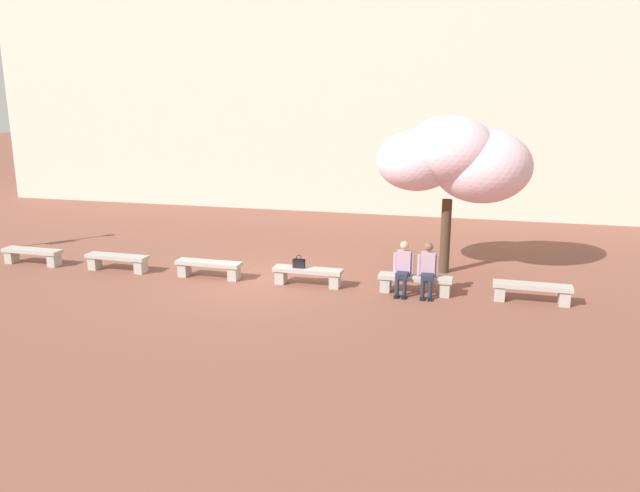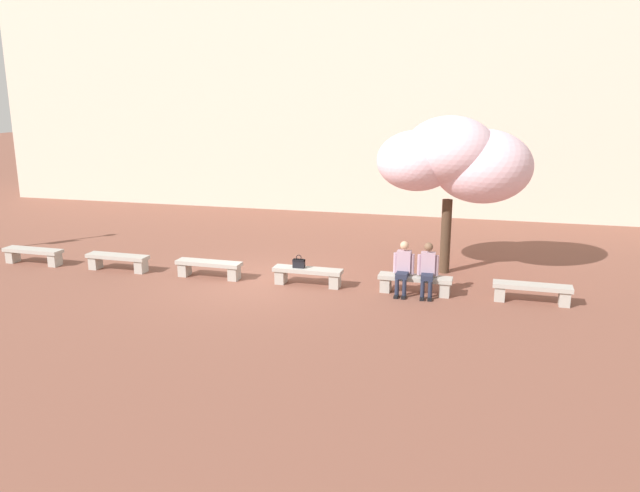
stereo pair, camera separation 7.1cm
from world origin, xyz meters
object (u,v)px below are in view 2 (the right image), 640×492
(stone_bench_center, at_px, (209,267))
(person_seated_right, at_px, (428,268))
(stone_bench_west_end, at_px, (33,254))
(person_seated_left, at_px, (403,266))
(cherry_tree_main, at_px, (455,160))
(handbag, at_px, (299,263))
(stone_bench_near_east, at_px, (308,274))
(stone_bench_east_end, at_px, (415,282))
(stone_bench_near_west, at_px, (118,260))
(stone_bench_far_east, at_px, (532,290))

(stone_bench_center, xyz_separation_m, person_seated_right, (5.71, -0.05, 0.40))
(stone_bench_west_end, height_order, person_seated_left, person_seated_left)
(person_seated_right, relative_size, cherry_tree_main, 0.31)
(person_seated_left, bearing_deg, handbag, 178.86)
(stone_bench_center, bearing_deg, person_seated_right, -0.54)
(stone_bench_near_east, xyz_separation_m, stone_bench_east_end, (2.71, 0.00, 0.00))
(person_seated_right, xyz_separation_m, handbag, (-3.23, 0.05, -0.12))
(person_seated_right, bearing_deg, stone_bench_near_east, 178.98)
(person_seated_left, bearing_deg, stone_bench_near_west, 179.61)
(stone_bench_west_end, height_order, stone_bench_center, same)
(stone_bench_near_west, distance_m, cherry_tree_main, 9.51)
(stone_bench_center, height_order, handbag, handbag)
(stone_bench_near_west, distance_m, person_seated_left, 7.84)
(stone_bench_far_east, height_order, person_seated_left, person_seated_left)
(stone_bench_center, height_order, stone_bench_near_east, same)
(stone_bench_far_east, xyz_separation_m, person_seated_left, (-3.00, -0.05, 0.40))
(stone_bench_near_east, xyz_separation_m, stone_bench_far_east, (5.42, 0.00, 0.00))
(stone_bench_center, bearing_deg, stone_bench_near_east, 0.00)
(stone_bench_near_east, relative_size, handbag, 5.26)
(stone_bench_near_east, relative_size, stone_bench_east_end, 1.00)
(stone_bench_near_east, bearing_deg, stone_bench_near_west, 180.00)
(stone_bench_east_end, xyz_separation_m, stone_bench_far_east, (2.71, 0.00, 0.00))
(person_seated_left, bearing_deg, cherry_tree_main, 65.45)
(stone_bench_near_east, bearing_deg, person_seated_left, -1.27)
(person_seated_left, height_order, cherry_tree_main, cherry_tree_main)
(stone_bench_west_end, height_order, stone_bench_near_east, same)
(stone_bench_center, xyz_separation_m, stone_bench_east_end, (5.42, 0.00, 0.00))
(person_seated_right, bearing_deg, person_seated_left, -180.00)
(stone_bench_center, distance_m, stone_bench_far_east, 8.12)
(stone_bench_west_end, bearing_deg, stone_bench_near_west, 0.00)
(stone_bench_east_end, xyz_separation_m, handbag, (-2.94, -0.00, 0.28))
(stone_bench_west_end, distance_m, stone_bench_center, 5.42)
(stone_bench_west_end, distance_m, stone_bench_near_east, 8.12)
(handbag, bearing_deg, stone_bench_far_east, 0.01)
(stone_bench_near_west, xyz_separation_m, cherry_tree_main, (8.85, 2.17, 2.75))
(stone_bench_far_east, bearing_deg, stone_bench_west_end, 180.00)
(stone_bench_west_end, relative_size, stone_bench_near_west, 1.00)
(stone_bench_near_west, relative_size, cherry_tree_main, 0.42)
(stone_bench_west_end, distance_m, cherry_tree_main, 12.07)
(person_seated_right, bearing_deg, handbag, 179.07)
(stone_bench_far_east, height_order, person_seated_right, person_seated_right)
(stone_bench_far_east, relative_size, cherry_tree_main, 0.42)
(stone_bench_center, distance_m, handbag, 2.49)
(stone_bench_near_east, xyz_separation_m, person_seated_left, (2.42, -0.05, 0.40))
(stone_bench_near_east, xyz_separation_m, handbag, (-0.23, -0.00, 0.28))
(stone_bench_center, relative_size, handbag, 5.26)
(stone_bench_near_west, bearing_deg, cherry_tree_main, 13.79)
(stone_bench_near_west, xyz_separation_m, person_seated_left, (7.83, -0.05, 0.40))
(stone_bench_far_east, bearing_deg, stone_bench_east_end, 180.00)
(stone_bench_near_west, height_order, person_seated_right, person_seated_right)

